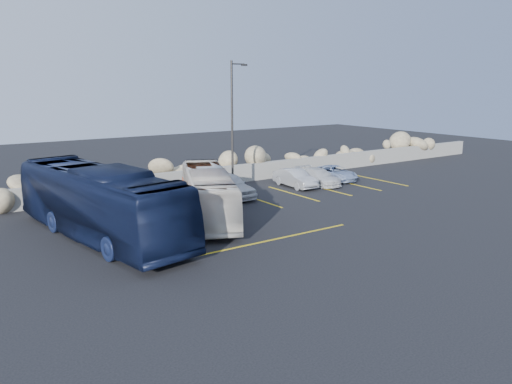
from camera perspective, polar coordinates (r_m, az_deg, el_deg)
ground at (r=22.36m, az=4.71°, el=-5.07°), size 90.00×90.00×0.00m
seawall at (r=32.15m, az=-8.82°, el=1.29°), size 60.00×0.40×1.20m
riprap_pile at (r=33.10m, az=-9.76°, el=2.81°), size 54.00×2.80×2.60m
parking_lines at (r=29.36m, az=4.95°, el=-0.84°), size 18.16×9.36×0.01m
lamppost at (r=30.68m, az=-2.66°, el=7.87°), size 1.14×0.18×8.00m
vintage_bus at (r=25.13m, az=-5.52°, el=-0.19°), size 5.48×9.06×2.50m
tour_coach at (r=22.76m, az=-17.44°, el=-1.13°), size 4.52×11.75×3.19m
car_a at (r=29.73m, az=-3.21°, el=0.79°), size 1.75×4.33×1.47m
car_b at (r=32.77m, az=4.50°, el=1.59°), size 1.42×3.64×1.18m
car_c at (r=33.70m, az=7.15°, el=1.75°), size 1.72×3.80×1.08m
car_d at (r=35.44m, az=9.00°, el=2.16°), size 1.83×3.72×1.02m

